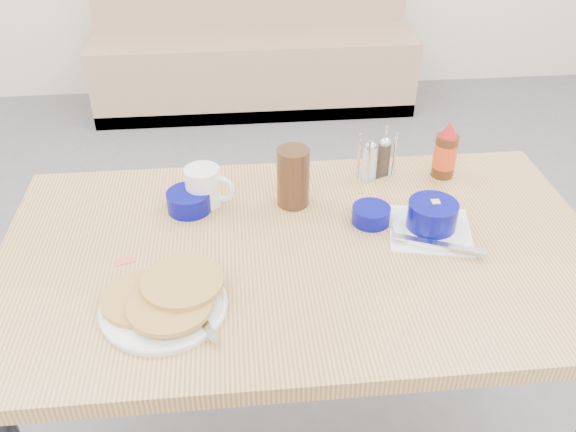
{
  "coord_description": "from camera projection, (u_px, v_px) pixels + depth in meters",
  "views": [
    {
      "loc": [
        -0.14,
        -0.86,
        1.63
      ],
      "look_at": [
        -0.03,
        0.3,
        0.82
      ],
      "focal_mm": 38.0,
      "sensor_mm": 36.0,
      "label": 1
    }
  ],
  "objects": [
    {
      "name": "booth_bench",
      "position": [
        253.0,
        47.0,
        3.72
      ],
      "size": [
        1.9,
        0.56,
        1.22
      ],
      "color": "tan",
      "rests_on": "ground"
    },
    {
      "name": "dining_table",
      "position": [
        302.0,
        269.0,
        1.45
      ],
      "size": [
        1.4,
        0.8,
        0.76
      ],
      "color": "tan",
      "rests_on": "ground"
    },
    {
      "name": "pancake_plate",
      "position": [
        165.0,
        300.0,
        1.24
      ],
      "size": [
        0.26,
        0.26,
        0.05
      ],
      "rotation": [
        0.0,
        0.0,
        0.08
      ],
      "color": "white",
      "rests_on": "dining_table"
    },
    {
      "name": "coffee_mug",
      "position": [
        205.0,
        186.0,
        1.54
      ],
      "size": [
        0.13,
        0.09,
        0.1
      ],
      "rotation": [
        0.0,
        0.0,
        -0.37
      ],
      "color": "white",
      "rests_on": "dining_table"
    },
    {
      "name": "grits_setting",
      "position": [
        432.0,
        219.0,
        1.45
      ],
      "size": [
        0.23,
        0.24,
        0.08
      ],
      "rotation": [
        0.0,
        0.0,
        -0.2
      ],
      "color": "white",
      "rests_on": "dining_table"
    },
    {
      "name": "creamer_bowl",
      "position": [
        189.0,
        201.0,
        1.53
      ],
      "size": [
        0.11,
        0.11,
        0.05
      ],
      "rotation": [
        0.0,
        0.0,
        0.07
      ],
      "color": "#050777",
      "rests_on": "dining_table"
    },
    {
      "name": "butter_bowl",
      "position": [
        371.0,
        215.0,
        1.49
      ],
      "size": [
        0.09,
        0.09,
        0.04
      ],
      "rotation": [
        0.0,
        0.0,
        0.25
      ],
      "color": "#050777",
      "rests_on": "dining_table"
    },
    {
      "name": "amber_tumbler",
      "position": [
        293.0,
        177.0,
        1.52
      ],
      "size": [
        0.11,
        0.11,
        0.15
      ],
      "primitive_type": "cylinder",
      "rotation": [
        0.0,
        0.0,
        0.37
      ],
      "color": "#3D2513",
      "rests_on": "dining_table"
    },
    {
      "name": "condiment_caddy",
      "position": [
        376.0,
        160.0,
        1.66
      ],
      "size": [
        0.12,
        0.1,
        0.13
      ],
      "rotation": [
        0.0,
        0.0,
        0.42
      ],
      "color": "silver",
      "rests_on": "dining_table"
    },
    {
      "name": "syrup_bottle",
      "position": [
        445.0,
        153.0,
        1.64
      ],
      "size": [
        0.06,
        0.06,
        0.16
      ],
      "rotation": [
        0.0,
        0.0,
        0.08
      ],
      "color": "#47230F",
      "rests_on": "dining_table"
    },
    {
      "name": "sugar_wrapper",
      "position": [
        124.0,
        261.0,
        1.37
      ],
      "size": [
        0.05,
        0.04,
        0.0
      ],
      "primitive_type": "cube",
      "rotation": [
        0.0,
        0.0,
        0.29
      ],
      "color": "#E1594B",
      "rests_on": "dining_table"
    }
  ]
}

